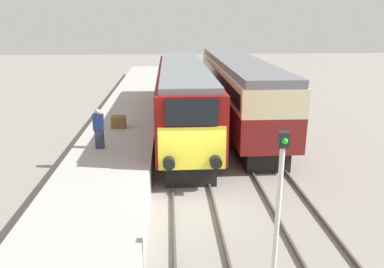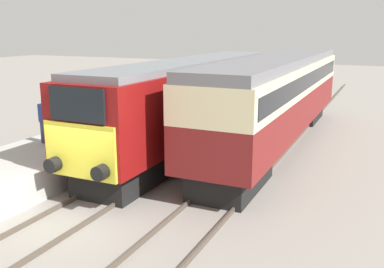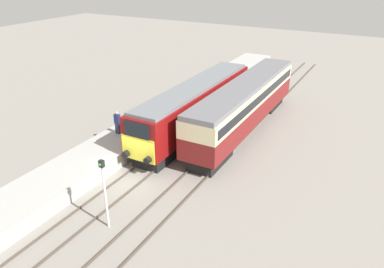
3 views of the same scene
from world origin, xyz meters
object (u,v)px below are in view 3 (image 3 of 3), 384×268
Objects in this scene: locomotive at (195,105)px; passenger_carriage at (245,102)px; person_on_platform at (118,123)px; signal_post at (104,189)px; luggage_crate at (147,116)px.

locomotive is 3.95m from passenger_carriage.
person_on_platform is at bearing -135.79° from passenger_carriage.
signal_post is at bearing -96.53° from passenger_carriage.
passenger_carriage is (3.40, 2.00, 0.22)m from locomotive.
luggage_crate is at bearing 82.80° from person_on_platform.
person_on_platform is 0.44× the size of signal_post.
passenger_carriage is 7.90m from luggage_crate.
passenger_carriage reaches higher than person_on_platform.
person_on_platform is at bearing -127.25° from locomotive.
person_on_platform reaches higher than luggage_crate.
person_on_platform is 2.48× the size of luggage_crate.
signal_post is (5.53, -7.83, 0.51)m from person_on_platform.
person_on_platform is at bearing -97.20° from luggage_crate.
locomotive is 3.99m from luggage_crate.
person_on_platform is (-3.83, -5.03, -0.38)m from locomotive.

